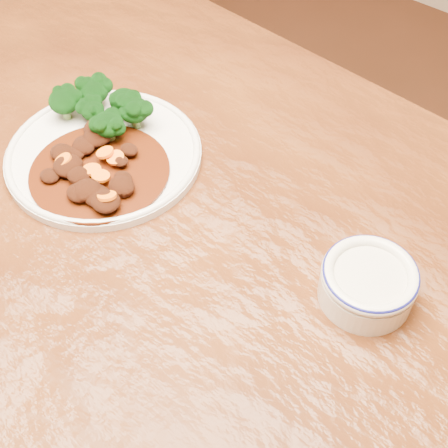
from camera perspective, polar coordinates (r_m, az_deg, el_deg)
The scene contains 6 objects.
ground at distance 1.50m, azimuth -4.97°, elevation -17.79°, with size 4.00×4.00×0.00m, color #442211.
dining_table at distance 0.92m, azimuth -7.73°, elevation -1.55°, with size 1.55×0.99×0.75m.
dinner_plate at distance 0.93m, azimuth -10.93°, elevation 6.34°, with size 0.28×0.28×0.02m.
broccoli_florets at distance 0.96m, azimuth -11.09°, elevation 10.52°, with size 0.14×0.10×0.05m.
mince_stew at distance 0.89m, azimuth -11.80°, elevation 5.00°, with size 0.20×0.20×0.03m.
dip_bowl at distance 0.76m, azimuth 13.04°, elevation -5.21°, with size 0.11×0.11×0.05m.
Camera 1 is at (0.46, -0.36, 1.38)m, focal length 50.00 mm.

